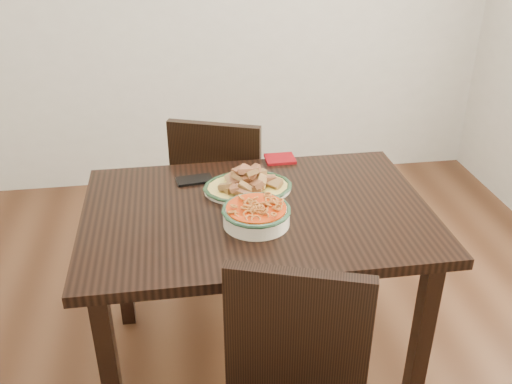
{
  "coord_description": "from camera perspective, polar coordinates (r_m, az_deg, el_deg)",
  "views": [
    {
      "loc": [
        -0.31,
        -1.83,
        1.8
      ],
      "look_at": [
        -0.03,
        -0.01,
        0.81
      ],
      "focal_mm": 40.0,
      "sensor_mm": 36.0,
      "label": 1
    }
  ],
  "objects": [
    {
      "name": "dining_table",
      "position": [
        2.15,
        0.08,
        -3.81
      ],
      "size": [
        1.28,
        0.85,
        0.75
      ],
      "color": "black",
      "rests_on": "ground"
    },
    {
      "name": "smartphone",
      "position": [
        2.31,
        -6.18,
        1.22
      ],
      "size": [
        0.15,
        0.09,
        0.01
      ],
      "primitive_type": "cube",
      "rotation": [
        0.0,
        0.0,
        0.13
      ],
      "color": "black",
      "rests_on": "dining_table"
    },
    {
      "name": "floor",
      "position": [
        2.58,
        0.68,
        -15.88
      ],
      "size": [
        3.5,
        3.5,
        0.0
      ],
      "primitive_type": "plane",
      "color": "#3E2313",
      "rests_on": "ground"
    },
    {
      "name": "chair_far",
      "position": [
        2.76,
        -3.4,
        0.09
      ],
      "size": [
        0.54,
        0.54,
        0.89
      ],
      "rotation": [
        0.0,
        0.0,
        2.78
      ],
      "color": "black",
      "rests_on": "ground"
    },
    {
      "name": "napkin",
      "position": [
        2.48,
        2.41,
        3.34
      ],
      "size": [
        0.13,
        0.11,
        0.01
      ],
      "primitive_type": "cube",
      "rotation": [
        0.0,
        0.0,
        0.01
      ],
      "color": "maroon",
      "rests_on": "dining_table"
    },
    {
      "name": "fish_plate",
      "position": [
        2.21,
        -0.84,
        1.21
      ],
      "size": [
        0.34,
        0.27,
        0.11
      ],
      "color": "white",
      "rests_on": "dining_table"
    },
    {
      "name": "noodle_bowl",
      "position": [
        1.99,
        0.03,
        -2.09
      ],
      "size": [
        0.25,
        0.25,
        0.08
      ],
      "color": "#EEE6C9",
      "rests_on": "dining_table"
    }
  ]
}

